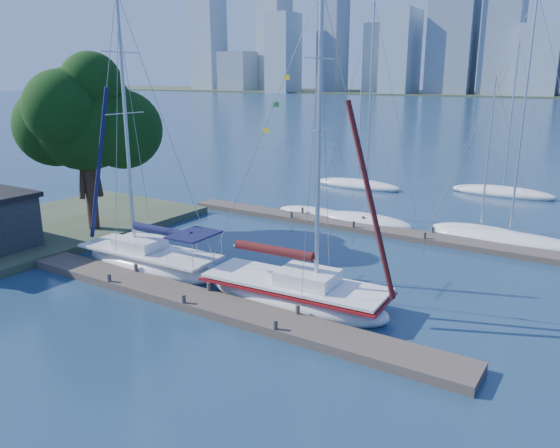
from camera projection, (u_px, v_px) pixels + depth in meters
The scene contains 13 objects.
ground at pixel (197, 304), 25.82m from camera, with size 700.00×700.00×0.00m, color #172E4B.
near_dock at pixel (197, 300), 25.77m from camera, with size 26.00×2.00×0.40m, color #4A4036.
far_dock at pixel (371, 229), 37.77m from camera, with size 30.00×1.80×0.36m, color #4A4036.
shore at pixel (35, 231), 36.99m from camera, with size 12.00×22.00×0.50m, color #38472D.
tree at pixel (84, 116), 34.79m from camera, with size 9.11×8.30×11.91m.
sailboat_navy at pixel (149, 249), 30.35m from camera, with size 9.24×3.27×15.26m.
sailboat_maroon at pixel (295, 282), 25.67m from camera, with size 9.69×3.64×14.65m.
bg_boat_1 at pixel (315, 213), 42.04m from camera, with size 6.59×4.01×11.01m.
bg_boat_2 at pixel (365, 220), 39.62m from camera, with size 7.48×3.49×15.69m.
bg_boat_3 at pixel (480, 232), 36.88m from camera, with size 6.81×3.46×10.75m.
bg_boat_4 at pixel (509, 240), 34.91m from camera, with size 9.88×4.55×15.54m.
bg_boat_6 at pixel (358, 184), 52.75m from camera, with size 8.95×5.38×13.86m.
bg_boat_7 at pixel (503, 192), 49.21m from camera, with size 9.26×5.44×13.60m.
Camera 1 is at (16.14, -18.07, 10.47)m, focal length 35.00 mm.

